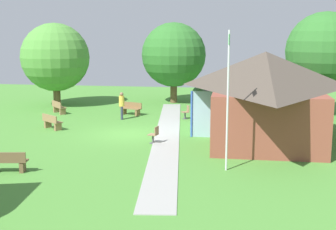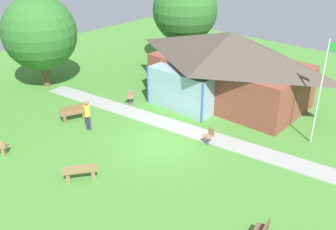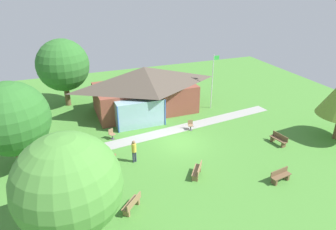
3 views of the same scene
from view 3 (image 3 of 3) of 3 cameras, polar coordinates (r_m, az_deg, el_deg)
ground_plane at (r=25.15m, az=2.05°, el=-5.02°), size 44.00×44.00×0.00m
pavilion at (r=29.93m, az=-4.36°, el=4.82°), size 10.44×6.84×4.46m
footpath at (r=26.82m, az=0.33°, el=-2.96°), size 21.41×3.81×0.03m
flagpole at (r=30.68m, az=8.24°, el=6.55°), size 0.64×0.08×5.50m
bench_mid_left at (r=22.50m, az=-10.51°, el=-8.18°), size 0.97×1.56×0.84m
bench_front_left at (r=18.56m, az=-6.65°, el=-16.03°), size 1.38×1.36×0.84m
bench_lawn_far_right at (r=26.22m, az=19.75°, el=-4.28°), size 0.68×1.55×0.84m
bench_front_right at (r=21.85m, az=20.00°, el=-10.53°), size 1.55×0.65×0.84m
bench_front_center at (r=21.12m, az=5.43°, el=-10.24°), size 1.25×1.47×0.84m
patio_chair_lawn_spare at (r=26.97m, az=4.17°, el=-1.91°), size 0.53×0.53×0.86m
patio_chair_west at (r=25.86m, az=-10.33°, el=-3.51°), size 0.58×0.58×0.86m
visitor_strolling_lawn at (r=22.28m, az=-6.29°, el=-6.36°), size 0.34×0.34×1.74m
tree_west_hedge at (r=22.79m, az=-26.88°, el=-0.62°), size 4.99×4.99×6.25m
tree_behind_pavilion_left at (r=32.48m, az=-18.81°, el=8.68°), size 5.13×5.13×6.80m
tree_lawn_corner at (r=15.17m, az=-17.96°, el=-12.31°), size 5.06×5.06×6.17m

